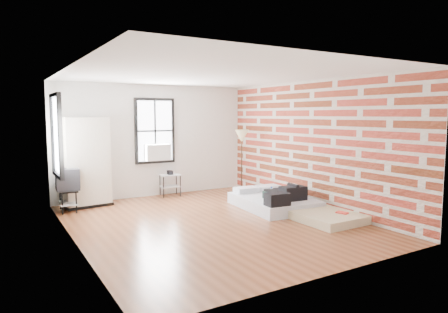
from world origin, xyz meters
TOP-DOWN VIEW (x-y plane):
  - ground at (0.00, 0.00)m, footprint 6.00×6.00m
  - room_shell at (0.23, 0.36)m, footprint 5.02×6.02m
  - mattress_main at (1.74, 0.32)m, footprint 1.53×1.98m
  - mattress_bare at (1.92, -0.47)m, footprint 1.10×2.07m
  - wardrobe at (-1.76, 2.65)m, footprint 1.06×0.68m
  - side_table at (0.29, 2.72)m, footprint 0.54×0.45m
  - floor_lamp at (1.98, 2.00)m, footprint 0.36×0.36m
  - tv_stand at (-2.21, 2.34)m, footprint 0.50×0.68m

SIDE VIEW (x-z plane):
  - ground at x=0.00m, z-range 0.00..0.00m
  - mattress_bare at x=1.92m, z-range -0.09..0.36m
  - mattress_main at x=1.74m, z-range -0.14..0.46m
  - side_table at x=0.29m, z-range 0.11..0.76m
  - tv_stand at x=-2.21m, z-range 0.20..1.12m
  - wardrobe at x=-1.76m, z-range 0.00..1.99m
  - floor_lamp at x=1.98m, z-range 0.60..2.27m
  - room_shell at x=0.23m, z-range 0.33..3.14m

